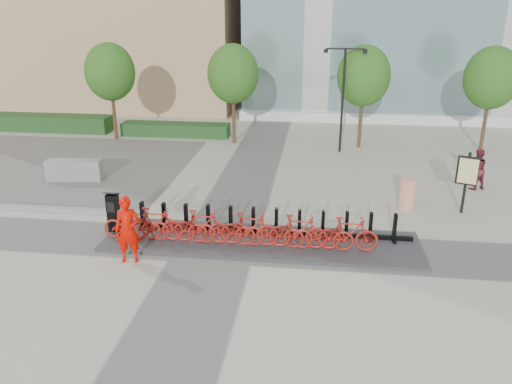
# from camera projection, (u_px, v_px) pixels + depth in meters

# --- Properties ---
(ground) EXTENTS (120.00, 120.00, 0.00)m
(ground) POSITION_uv_depth(u_px,v_px,m) (217.00, 245.00, 15.10)
(ground) COLOR #BCBBA6
(gravel_patch) EXTENTS (14.00, 14.00, 0.00)m
(gravel_patch) POSITION_uv_depth(u_px,v_px,m) (33.00, 165.00, 22.79)
(gravel_patch) COLOR slate
(gravel_patch) RESTS_ON ground
(hedge_a) EXTENTS (10.00, 1.40, 0.90)m
(hedge_a) POSITION_uv_depth(u_px,v_px,m) (28.00, 122.00, 29.15)
(hedge_a) COLOR #224C21
(hedge_a) RESTS_ON ground
(hedge_b) EXTENTS (6.00, 1.20, 0.70)m
(hedge_b) POSITION_uv_depth(u_px,v_px,m) (176.00, 129.00, 27.85)
(hedge_b) COLOR #224C21
(hedge_b) RESTS_ON ground
(tree_0) EXTENTS (2.60, 2.60, 5.10)m
(tree_0) POSITION_uv_depth(u_px,v_px,m) (110.00, 72.00, 25.96)
(tree_0) COLOR brown
(tree_0) RESTS_ON ground
(tree_1) EXTENTS (2.60, 2.60, 5.10)m
(tree_1) POSITION_uv_depth(u_px,v_px,m) (233.00, 74.00, 25.19)
(tree_1) COLOR brown
(tree_1) RESTS_ON ground
(tree_2) EXTENTS (2.60, 2.60, 5.10)m
(tree_2) POSITION_uv_depth(u_px,v_px,m) (364.00, 76.00, 24.43)
(tree_2) COLOR brown
(tree_2) RESTS_ON ground
(tree_3) EXTENTS (2.60, 2.60, 5.10)m
(tree_3) POSITION_uv_depth(u_px,v_px,m) (492.00, 78.00, 23.72)
(tree_3) COLOR brown
(tree_3) RESTS_ON ground
(streetlamp) EXTENTS (2.00, 0.20, 5.00)m
(streetlamp) POSITION_uv_depth(u_px,v_px,m) (343.00, 88.00, 23.77)
(streetlamp) COLOR black
(streetlamp) RESTS_ON ground
(dock_pad) EXTENTS (9.60, 2.40, 0.08)m
(dock_pad) POSITION_uv_depth(u_px,v_px,m) (261.00, 242.00, 15.21)
(dock_pad) COLOR #3D3E42
(dock_pad) RESTS_ON ground
(dock_rail_posts) EXTENTS (8.02, 0.50, 0.85)m
(dock_rail_posts) POSITION_uv_depth(u_px,v_px,m) (265.00, 221.00, 15.49)
(dock_rail_posts) COLOR black
(dock_rail_posts) RESTS_ON dock_pad
(bike_0) EXTENTS (1.80, 0.63, 0.94)m
(bike_0) POSITION_uv_depth(u_px,v_px,m) (132.00, 224.00, 15.17)
(bike_0) COLOR #A32017
(bike_0) RESTS_ON dock_pad
(bike_1) EXTENTS (1.74, 0.49, 1.05)m
(bike_1) POSITION_uv_depth(u_px,v_px,m) (155.00, 224.00, 15.07)
(bike_1) COLOR #A32017
(bike_1) RESTS_ON dock_pad
(bike_2) EXTENTS (1.80, 0.63, 0.94)m
(bike_2) POSITION_uv_depth(u_px,v_px,m) (178.00, 227.00, 15.00)
(bike_2) COLOR #A32017
(bike_2) RESTS_ON dock_pad
(bike_3) EXTENTS (1.74, 0.49, 1.05)m
(bike_3) POSITION_uv_depth(u_px,v_px,m) (202.00, 226.00, 14.90)
(bike_3) COLOR #A32017
(bike_3) RESTS_ON dock_pad
(bike_4) EXTENTS (1.80, 0.63, 0.94)m
(bike_4) POSITION_uv_depth(u_px,v_px,m) (225.00, 229.00, 14.83)
(bike_4) COLOR #A32017
(bike_4) RESTS_ON dock_pad
(bike_5) EXTENTS (1.74, 0.49, 1.05)m
(bike_5) POSITION_uv_depth(u_px,v_px,m) (249.00, 229.00, 14.73)
(bike_5) COLOR #A32017
(bike_5) RESTS_ON dock_pad
(bike_6) EXTENTS (1.80, 0.63, 0.94)m
(bike_6) POSITION_uv_depth(u_px,v_px,m) (274.00, 232.00, 14.66)
(bike_6) COLOR #A32017
(bike_6) RESTS_ON dock_pad
(bike_7) EXTENTS (1.74, 0.49, 1.05)m
(bike_7) POSITION_uv_depth(u_px,v_px,m) (298.00, 232.00, 14.56)
(bike_7) COLOR #A32017
(bike_7) RESTS_ON dock_pad
(bike_8) EXTENTS (1.80, 0.63, 0.94)m
(bike_8) POSITION_uv_depth(u_px,v_px,m) (323.00, 234.00, 14.49)
(bike_8) COLOR #A32017
(bike_8) RESTS_ON dock_pad
(bike_9) EXTENTS (1.74, 0.49, 1.05)m
(bike_9) POSITION_uv_depth(u_px,v_px,m) (348.00, 234.00, 14.39)
(bike_9) COLOR #A32017
(bike_9) RESTS_ON dock_pad
(kiosk) EXTENTS (0.41, 0.34, 1.34)m
(kiosk) POSITION_uv_depth(u_px,v_px,m) (113.00, 212.00, 15.67)
(kiosk) COLOR black
(kiosk) RESTS_ON dock_pad
(worker_red) EXTENTS (0.77, 0.58, 1.93)m
(worker_red) POSITION_uv_depth(u_px,v_px,m) (128.00, 230.00, 13.81)
(worker_red) COLOR red
(worker_red) RESTS_ON ground
(pedestrian) EXTENTS (0.97, 0.87, 1.62)m
(pedestrian) POSITION_uv_depth(u_px,v_px,m) (477.00, 169.00, 19.48)
(pedestrian) COLOR maroon
(pedestrian) RESTS_ON ground
(construction_barrel) EXTENTS (0.74, 0.74, 1.10)m
(construction_barrel) POSITION_uv_depth(u_px,v_px,m) (407.00, 194.00, 17.67)
(construction_barrel) COLOR #D53400
(construction_barrel) RESTS_ON ground
(jersey_barrier) EXTENTS (2.30, 0.88, 0.87)m
(jersey_barrier) POSITION_uv_depth(u_px,v_px,m) (74.00, 170.00, 20.62)
(jersey_barrier) COLOR gray
(jersey_barrier) RESTS_ON ground
(map_sign) EXTENTS (0.70, 0.36, 2.18)m
(map_sign) POSITION_uv_depth(u_px,v_px,m) (467.00, 173.00, 16.97)
(map_sign) COLOR black
(map_sign) RESTS_ON ground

